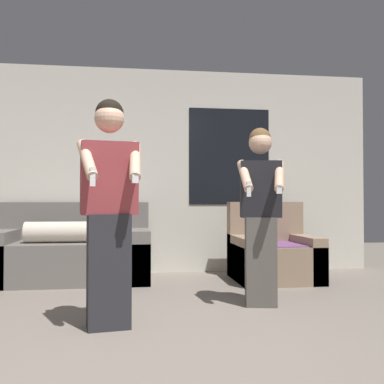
{
  "coord_description": "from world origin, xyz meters",
  "views": [
    {
      "loc": [
        -0.16,
        -2.63,
        0.93
      ],
      "look_at": [
        0.35,
        1.05,
        1.02
      ],
      "focal_mm": 42.0,
      "sensor_mm": 36.0,
      "label": 1
    }
  ],
  "objects_px": {
    "person_right": "(261,214)",
    "person_left": "(109,210)",
    "armchair": "(273,255)",
    "couch": "(72,253)"
  },
  "relations": [
    {
      "from": "person_right",
      "to": "person_left",
      "type": "bearing_deg",
      "value": -157.61
    },
    {
      "from": "person_left",
      "to": "armchair",
      "type": "bearing_deg",
      "value": 44.44
    },
    {
      "from": "armchair",
      "to": "couch",
      "type": "bearing_deg",
      "value": 174.05
    },
    {
      "from": "armchair",
      "to": "person_right",
      "type": "height_order",
      "value": "person_right"
    },
    {
      "from": "person_left",
      "to": "couch",
      "type": "bearing_deg",
      "value": 104.29
    },
    {
      "from": "couch",
      "to": "person_right",
      "type": "bearing_deg",
      "value": -39.34
    },
    {
      "from": "couch",
      "to": "person_left",
      "type": "height_order",
      "value": "person_left"
    },
    {
      "from": "armchair",
      "to": "person_left",
      "type": "bearing_deg",
      "value": -135.56
    },
    {
      "from": "person_right",
      "to": "couch",
      "type": "bearing_deg",
      "value": 140.66
    },
    {
      "from": "couch",
      "to": "armchair",
      "type": "bearing_deg",
      "value": -5.95
    }
  ]
}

